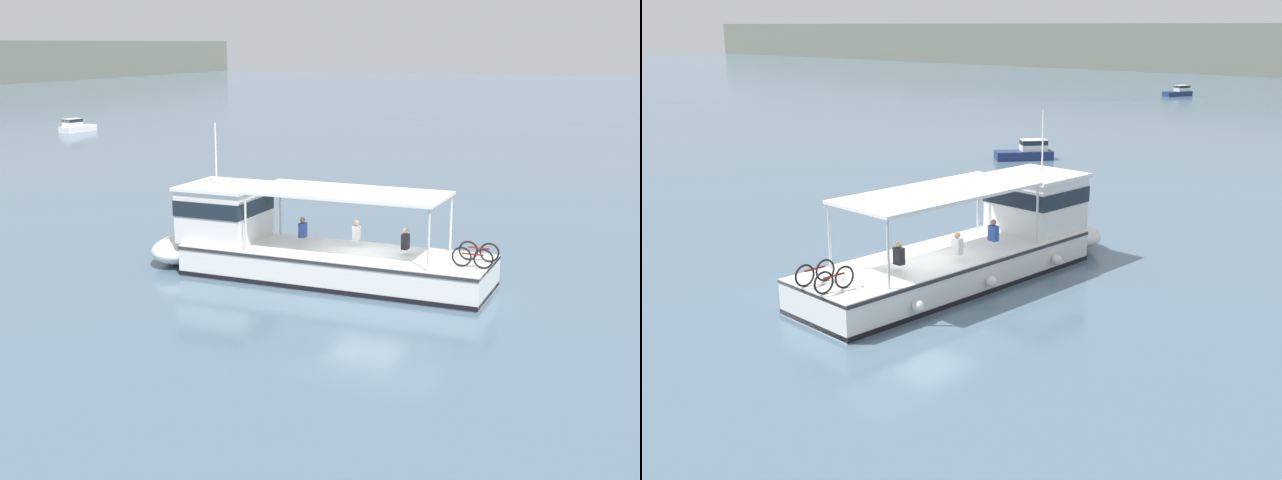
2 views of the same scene
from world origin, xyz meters
TOP-DOWN VIEW (x-y plane):
  - ground_plane at (0.00, 0.00)m, footprint 400.00×400.00m
  - ferry_main at (0.06, 2.78)m, footprint 3.82×12.93m
  - motorboat_far_left at (-28.66, 70.91)m, footprint 2.54×3.83m
  - motorboat_outer_anchorage at (-13.46, 22.34)m, footprint 3.26×3.63m

SIDE VIEW (x-z plane):
  - ground_plane at x=0.00m, z-range 0.00..0.00m
  - motorboat_far_left at x=-28.66m, z-range -0.09..1.17m
  - motorboat_outer_anchorage at x=-13.46m, z-range -0.09..1.17m
  - ferry_main at x=0.06m, z-range -1.64..3.68m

